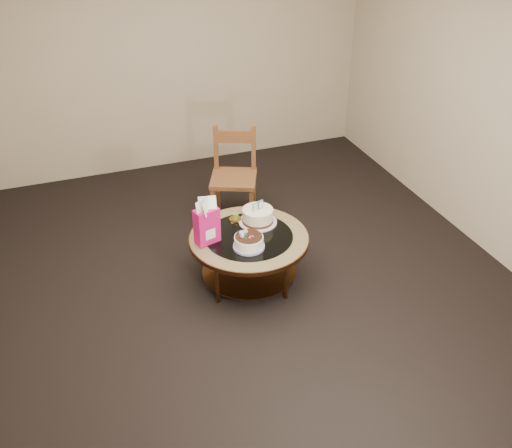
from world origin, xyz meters
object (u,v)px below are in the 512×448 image
object	(u,v)px
gift_bag	(207,221)
dining_chair	(234,176)
decorated_cake	(249,242)
cream_cake	(258,216)
coffee_table	(249,244)

from	to	relation	value
gift_bag	dining_chair	bearing A→B (deg)	45.50
decorated_cake	cream_cake	xyz separation A→B (m)	(0.20, 0.33, 0.02)
dining_chair	gift_bag	bearing A→B (deg)	-96.08
gift_bag	dining_chair	world-z (taller)	dining_chair
cream_cake	gift_bag	world-z (taller)	gift_bag
coffee_table	gift_bag	size ratio (longest dim) A/B	2.58
decorated_cake	cream_cake	bearing A→B (deg)	58.55
decorated_cake	dining_chair	bearing A→B (deg)	77.31
cream_cake	gift_bag	distance (m)	0.52
decorated_cake	gift_bag	distance (m)	0.38
cream_cake	decorated_cake	bearing A→B (deg)	-142.51
coffee_table	cream_cake	bearing A→B (deg)	50.05
cream_cake	gift_bag	size ratio (longest dim) A/B	0.84
cream_cake	gift_bag	bearing A→B (deg)	173.84
coffee_table	cream_cake	size ratio (longest dim) A/B	3.07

